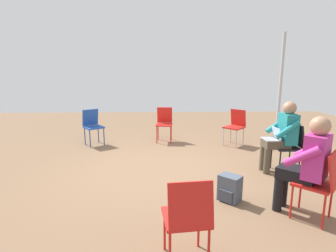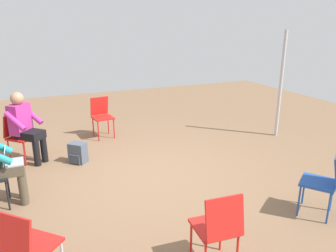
{
  "view_description": "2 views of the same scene",
  "coord_description": "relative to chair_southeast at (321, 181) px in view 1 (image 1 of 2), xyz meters",
  "views": [
    {
      "loc": [
        -0.01,
        -4.38,
        1.72
      ],
      "look_at": [
        0.12,
        -0.16,
        0.85
      ],
      "focal_mm": 28.0,
      "sensor_mm": 36.0,
      "label": 1
    },
    {
      "loc": [
        1.62,
        4.37,
        2.34
      ],
      "look_at": [
        -0.24,
        0.13,
        0.88
      ],
      "focal_mm": 35.0,
      "sensor_mm": 36.0,
      "label": 2
    }
  ],
  "objects": [
    {
      "name": "ground_plane",
      "position": [
        -1.84,
        1.62,
        -0.5
      ],
      "size": [
        14.0,
        14.0,
        0.0
      ],
      "primitive_type": "plane",
      "color": "brown"
    },
    {
      "name": "chair_southeast",
      "position": [
        0.0,
        0.0,
        0.0
      ],
      "size": [
        0.58,
        0.58,
        0.85
      ],
      "rotation": [
        0.0,
        0.0,
        0.8
      ],
      "color": "red",
      "rests_on": "ground"
    },
    {
      "name": "chair_south",
      "position": [
        -1.61,
        -0.7,
        0.0
      ],
      "size": [
        0.44,
        0.48,
        0.85
      ],
      "rotation": [
        0.0,
        0.0,
        0.11
      ],
      "color": "red",
      "rests_on": "ground"
    },
    {
      "name": "chair_northwest",
      "position": [
        -3.46,
        3.43,
        0.0
      ],
      "size": [
        0.57,
        0.58,
        0.85
      ],
      "rotation": [
        0.0,
        0.0,
        -2.53
      ],
      "color": "#1E4799",
      "rests_on": "ground"
    },
    {
      "name": "chair_east",
      "position": [
        0.42,
        1.55,
        0.0
      ],
      "size": [
        0.44,
        0.4,
        0.85
      ],
      "rotation": [
        0.0,
        0.0,
        1.58
      ],
      "color": "black",
      "rests_on": "ground"
    },
    {
      "name": "chair_northeast",
      "position": [
        -0.05,
        3.3,
        0.0
      ],
      "size": [
        0.58,
        0.58,
        0.85
      ],
      "rotation": [
        0.0,
        0.0,
        2.36
      ],
      "color": "red",
      "rests_on": "ground"
    },
    {
      "name": "chair_north",
      "position": [
        -1.73,
        3.72,
        0.0
      ],
      "size": [
        0.43,
        0.47,
        0.85
      ],
      "rotation": [
        0.0,
        0.0,
        3.06
      ],
      "color": "red",
      "rests_on": "ground"
    },
    {
      "name": "person_with_laptop",
      "position": [
        0.25,
        1.55,
        0.2
      ],
      "size": [
        0.53,
        0.49,
        1.24
      ],
      "rotation": [
        0.0,
        0.0,
        1.58
      ],
      "color": "#4C4233",
      "rests_on": "ground"
    },
    {
      "name": "person_in_magenta",
      "position": [
        -0.12,
        0.12,
        0.2
      ],
      "size": [
        0.63,
        0.63,
        1.24
      ],
      "rotation": [
        0.0,
        0.0,
        0.8
      ],
      "color": "black",
      "rests_on": "ground"
    },
    {
      "name": "backpack_near_laptop_user",
      "position": [
        -0.91,
        0.51,
        -0.34
      ],
      "size": [
        0.34,
        0.34,
        0.36
      ],
      "rotation": [
        0.0,
        0.0,
        5.53
      ],
      "color": "#475160",
      "rests_on": "ground"
    },
    {
      "name": "tent_pole_near",
      "position": [
        0.89,
        3.14,
        0.8
      ],
      "size": [
        0.07,
        0.07,
        2.58
      ],
      "primitive_type": "cylinder",
      "color": "#B2B2B7",
      "rests_on": "ground"
    }
  ]
}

